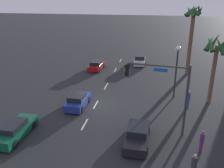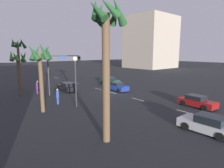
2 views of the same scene
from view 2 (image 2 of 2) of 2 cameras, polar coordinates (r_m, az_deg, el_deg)
ground_plane at (r=29.62m, az=0.03°, el=-2.65°), size 220.00×220.00×0.00m
lane_stripe_1 at (r=21.66m, az=21.43°, el=-7.94°), size 1.97×0.14×0.01m
lane_stripe_2 at (r=25.63m, az=7.87°, el=-4.67°), size 2.30×0.14×0.01m
lane_stripe_3 at (r=29.54m, az=0.15°, el=-2.67°), size 1.93×0.14×0.01m
lane_stripe_4 at (r=32.81m, az=-4.40°, el=-1.46°), size 1.97×0.14×0.01m
lane_stripe_5 at (r=39.74m, az=-11.08°, el=0.33°), size 2.27×0.14×0.01m
lane_stripe_6 at (r=49.00m, az=-16.70°, el=1.83°), size 2.26×0.14×0.01m
car_0 at (r=16.91m, az=27.18°, el=-10.94°), size 4.27×2.01×1.44m
car_1 at (r=37.90m, az=-0.68°, el=1.04°), size 4.60×1.81×1.38m
car_2 at (r=31.94m, az=-13.56°, el=-0.85°), size 4.42×1.91×1.37m
car_3 at (r=24.04m, az=24.58°, el=-4.91°), size 4.22×1.98×1.35m
car_4 at (r=31.06m, az=1.69°, el=-0.86°), size 3.96×1.89×1.40m
traffic_signal at (r=29.05m, az=-15.59°, el=4.98°), size 0.87×5.12×6.05m
streetlamp at (r=21.59m, az=-11.17°, el=3.69°), size 0.56×0.56×5.86m
pedestrian_0 at (r=23.81m, az=-16.32°, el=-3.57°), size 0.44×0.44×1.94m
pedestrian_1 at (r=33.44m, az=-21.80°, el=-0.40°), size 0.39×0.39×1.67m
pedestrian_2 at (r=30.60m, az=-21.93°, el=-1.10°), size 0.39×0.39×1.81m
palm_tree_0 at (r=20.59m, az=-21.06°, el=6.70°), size 2.51×2.72×7.32m
palm_tree_1 at (r=12.54m, az=-1.75°, el=12.63°), size 2.77×2.56×9.74m
palm_tree_2 at (r=34.90m, az=-26.67°, el=9.02°), size 2.41×2.45×8.65m
palm_tree_3 at (r=29.93m, az=-26.73°, el=6.08°), size 2.32×2.48×6.68m
building_2 at (r=80.87m, az=11.77°, el=12.32°), size 16.63×18.14×20.80m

